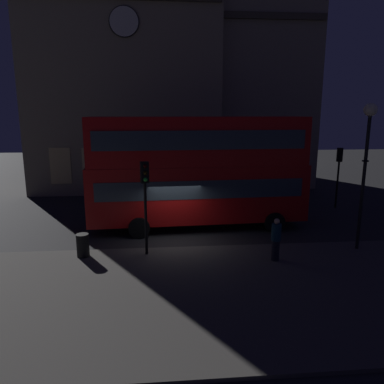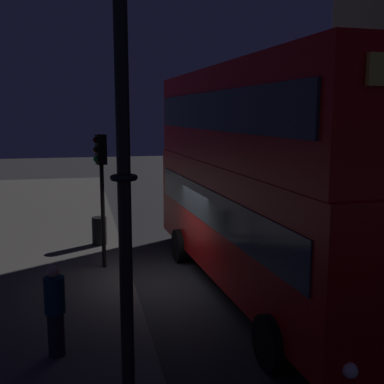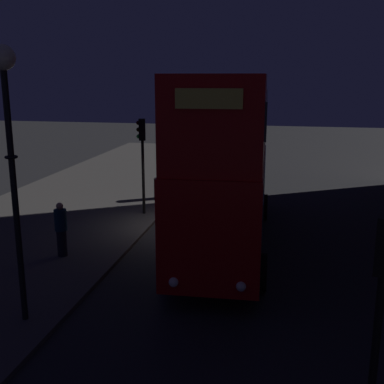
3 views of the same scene
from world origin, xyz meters
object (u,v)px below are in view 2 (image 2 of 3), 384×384
object	(u,v)px
traffic_light_near_kerb	(101,173)
pedestrian	(55,310)
street_lamp	(122,97)
double_decker_bus	(257,171)
litter_bin	(100,231)

from	to	relation	value
traffic_light_near_kerb	pedestrian	distance (m)	5.60
street_lamp	pedestrian	xyz separation A→B (m)	(-3.96, -0.98, -3.74)
double_decker_bus	litter_bin	world-z (taller)	double_decker_bus
double_decker_bus	street_lamp	size ratio (longest dim) A/B	1.81
double_decker_bus	street_lamp	world-z (taller)	street_lamp
double_decker_bus	pedestrian	size ratio (longest dim) A/B	6.44
double_decker_bus	traffic_light_near_kerb	distance (m)	4.53
double_decker_bus	litter_bin	xyz separation A→B (m)	(-5.12, -3.77, -2.57)
traffic_light_near_kerb	street_lamp	distance (m)	9.29
traffic_light_near_kerb	litter_bin	bearing A→B (deg)	165.88
street_lamp	pedestrian	size ratio (longest dim) A/B	3.56
litter_bin	street_lamp	bearing A→B (deg)	-0.56
double_decker_bus	traffic_light_near_kerb	size ratio (longest dim) A/B	2.87
traffic_light_near_kerb	pedestrian	bearing A→B (deg)	-26.57
street_lamp	double_decker_bus	bearing A→B (deg)	149.45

